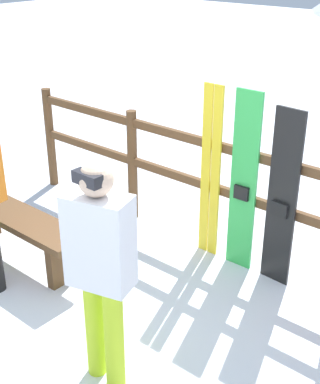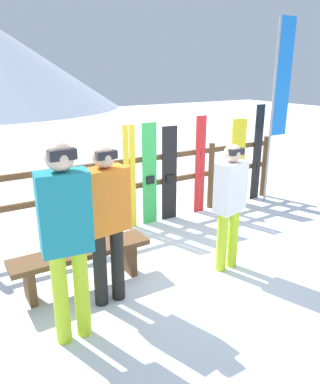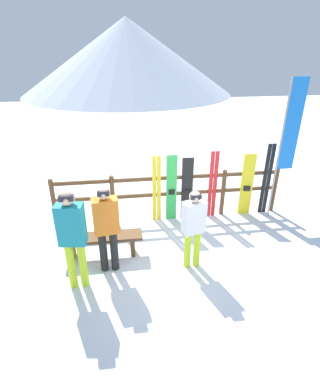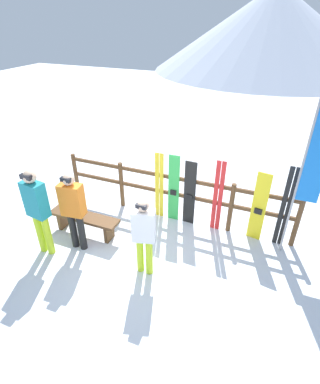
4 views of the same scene
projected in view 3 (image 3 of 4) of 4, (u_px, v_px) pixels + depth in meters
ground_plane at (183, 261)px, 5.75m from camera, size 40.00×40.00×0.00m
mountain_backdrop at (127, 56)px, 25.52m from camera, size 18.00×18.00×6.00m
fence at (169, 192)px, 6.92m from camera, size 5.30×0.10×1.15m
bench at (102, 241)px, 5.76m from camera, size 1.55×0.36×0.45m
person_orange at (106, 224)px, 5.12m from camera, size 0.46×0.29×1.67m
person_teal at (72, 233)px, 4.70m from camera, size 0.45×0.28×1.81m
person_white at (193, 224)px, 5.25m from camera, size 0.44×0.31×1.55m
ski_pair_yellow at (157, 189)px, 6.79m from camera, size 0.19×0.02×1.59m
snowboard_green at (171, 189)px, 6.83m from camera, size 0.24×0.06×1.60m
snowboard_black_stripe at (187, 189)px, 6.89m from camera, size 0.26×0.07×1.52m
ski_pair_red at (213, 185)px, 6.94m from camera, size 0.19×0.02×1.64m
snowboard_yellow at (247, 185)px, 7.07m from camera, size 0.28×0.09×1.54m
ski_pair_black at (267, 180)px, 7.08m from camera, size 0.20×0.02×1.76m
rental_flag at (287, 136)px, 6.45m from camera, size 0.40×0.04×3.18m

